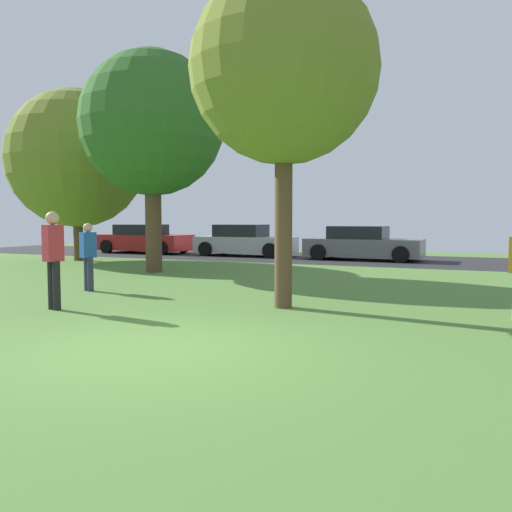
{
  "coord_description": "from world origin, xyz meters",
  "views": [
    {
      "loc": [
        3.95,
        -5.81,
        1.68
      ],
      "look_at": [
        0.0,
        2.98,
        1.01
      ],
      "focal_mm": 38.17,
      "sensor_mm": 36.0,
      "label": 1
    }
  ],
  "objects_px": {
    "maple_tree_far": "(77,159)",
    "parked_car_grey": "(362,244)",
    "maple_tree_near": "(152,124)",
    "person_walking": "(53,255)",
    "parked_car_red": "(144,240)",
    "person_bystander": "(88,254)",
    "parked_car_silver": "(244,242)",
    "street_lamp_post": "(147,204)",
    "birch_tree_lone": "(284,70)"
  },
  "relations": [
    {
      "from": "parked_car_red",
      "to": "street_lamp_post",
      "type": "distance_m",
      "value": 4.81
    },
    {
      "from": "person_bystander",
      "to": "parked_car_red",
      "type": "height_order",
      "value": "person_bystander"
    },
    {
      "from": "street_lamp_post",
      "to": "person_bystander",
      "type": "bearing_deg",
      "value": -62.97
    },
    {
      "from": "person_walking",
      "to": "street_lamp_post",
      "type": "height_order",
      "value": "street_lamp_post"
    },
    {
      "from": "person_walking",
      "to": "parked_car_silver",
      "type": "height_order",
      "value": "person_walking"
    },
    {
      "from": "person_walking",
      "to": "parked_car_silver",
      "type": "relative_size",
      "value": 0.41
    },
    {
      "from": "maple_tree_far",
      "to": "parked_car_grey",
      "type": "relative_size",
      "value": 1.46
    },
    {
      "from": "maple_tree_far",
      "to": "person_bystander",
      "type": "height_order",
      "value": "maple_tree_far"
    },
    {
      "from": "birch_tree_lone",
      "to": "parked_car_red",
      "type": "bearing_deg",
      "value": 134.41
    },
    {
      "from": "person_bystander",
      "to": "parked_car_silver",
      "type": "bearing_deg",
      "value": 29.25
    },
    {
      "from": "maple_tree_far",
      "to": "parked_car_grey",
      "type": "distance_m",
      "value": 11.8
    },
    {
      "from": "maple_tree_far",
      "to": "parked_car_grey",
      "type": "height_order",
      "value": "maple_tree_far"
    },
    {
      "from": "street_lamp_post",
      "to": "parked_car_silver",
      "type": "bearing_deg",
      "value": 55.68
    },
    {
      "from": "person_bystander",
      "to": "parked_car_red",
      "type": "bearing_deg",
      "value": 51.73
    },
    {
      "from": "parked_car_silver",
      "to": "parked_car_grey",
      "type": "height_order",
      "value": "parked_car_silver"
    },
    {
      "from": "parked_car_red",
      "to": "street_lamp_post",
      "type": "bearing_deg",
      "value": -52.42
    },
    {
      "from": "maple_tree_near",
      "to": "parked_car_silver",
      "type": "distance_m",
      "value": 8.57
    },
    {
      "from": "parked_car_red",
      "to": "parked_car_grey",
      "type": "height_order",
      "value": "parked_car_red"
    },
    {
      "from": "birch_tree_lone",
      "to": "person_bystander",
      "type": "distance_m",
      "value": 6.07
    },
    {
      "from": "maple_tree_near",
      "to": "maple_tree_far",
      "type": "relative_size",
      "value": 1.01
    },
    {
      "from": "maple_tree_near",
      "to": "birch_tree_lone",
      "type": "bearing_deg",
      "value": -37.08
    },
    {
      "from": "maple_tree_far",
      "to": "person_walking",
      "type": "distance_m",
      "value": 12.42
    },
    {
      "from": "parked_car_red",
      "to": "maple_tree_near",
      "type": "bearing_deg",
      "value": -52.49
    },
    {
      "from": "maple_tree_near",
      "to": "person_walking",
      "type": "height_order",
      "value": "maple_tree_near"
    },
    {
      "from": "maple_tree_far",
      "to": "person_walking",
      "type": "height_order",
      "value": "maple_tree_far"
    },
    {
      "from": "person_walking",
      "to": "maple_tree_near",
      "type": "bearing_deg",
      "value": 33.58
    },
    {
      "from": "maple_tree_far",
      "to": "parked_car_red",
      "type": "relative_size",
      "value": 1.51
    },
    {
      "from": "person_bystander",
      "to": "parked_car_grey",
      "type": "height_order",
      "value": "person_bystander"
    },
    {
      "from": "maple_tree_near",
      "to": "parked_car_grey",
      "type": "xyz_separation_m",
      "value": [
        4.8,
        7.5,
        -3.92
      ]
    },
    {
      "from": "birch_tree_lone",
      "to": "parked_car_red",
      "type": "distance_m",
      "value": 17.41
    },
    {
      "from": "person_walking",
      "to": "parked_car_red",
      "type": "xyz_separation_m",
      "value": [
        -8.15,
        14.09,
        -0.37
      ]
    },
    {
      "from": "person_bystander",
      "to": "person_walking",
      "type": "bearing_deg",
      "value": -131.21
    },
    {
      "from": "birch_tree_lone",
      "to": "person_walking",
      "type": "distance_m",
      "value": 5.41
    },
    {
      "from": "maple_tree_near",
      "to": "person_bystander",
      "type": "height_order",
      "value": "maple_tree_near"
    },
    {
      "from": "birch_tree_lone",
      "to": "person_bystander",
      "type": "bearing_deg",
      "value": 176.22
    },
    {
      "from": "person_walking",
      "to": "parked_car_silver",
      "type": "distance_m",
      "value": 14.48
    },
    {
      "from": "birch_tree_lone",
      "to": "parked_car_grey",
      "type": "relative_size",
      "value": 1.34
    },
    {
      "from": "birch_tree_lone",
      "to": "maple_tree_far",
      "type": "bearing_deg",
      "value": 147.78
    },
    {
      "from": "birch_tree_lone",
      "to": "person_bystander",
      "type": "xyz_separation_m",
      "value": [
        -4.93,
        0.33,
        -3.53
      ]
    },
    {
      "from": "parked_car_silver",
      "to": "parked_car_red",
      "type": "bearing_deg",
      "value": -178.96
    },
    {
      "from": "maple_tree_near",
      "to": "person_bystander",
      "type": "distance_m",
      "value": 5.79
    },
    {
      "from": "maple_tree_far",
      "to": "person_bystander",
      "type": "bearing_deg",
      "value": -46.45
    },
    {
      "from": "parked_car_grey",
      "to": "person_bystander",
      "type": "bearing_deg",
      "value": -106.99
    },
    {
      "from": "parked_car_silver",
      "to": "maple_tree_near",
      "type": "bearing_deg",
      "value": -86.34
    },
    {
      "from": "person_walking",
      "to": "parked_car_grey",
      "type": "height_order",
      "value": "person_walking"
    },
    {
      "from": "birch_tree_lone",
      "to": "maple_tree_far",
      "type": "distance_m",
      "value": 13.64
    },
    {
      "from": "parked_car_red",
      "to": "street_lamp_post",
      "type": "xyz_separation_m",
      "value": [
        2.76,
        -3.59,
        1.61
      ]
    },
    {
      "from": "person_bystander",
      "to": "street_lamp_post",
      "type": "distance_m",
      "value": 9.34
    },
    {
      "from": "maple_tree_near",
      "to": "parked_car_red",
      "type": "xyz_separation_m",
      "value": [
        -5.77,
        7.52,
        -3.91
      ]
    },
    {
      "from": "parked_car_silver",
      "to": "street_lamp_post",
      "type": "bearing_deg",
      "value": -124.32
    }
  ]
}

